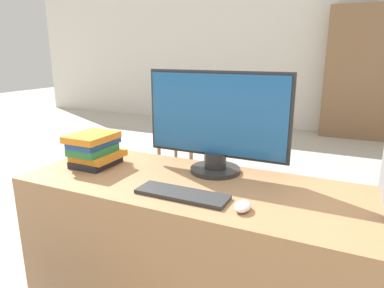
# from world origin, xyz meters

# --- Properties ---
(wall_back) EXTENTS (12.00, 0.06, 2.80)m
(wall_back) POSITION_xyz_m (0.00, 5.18, 1.40)
(wall_back) COLOR silver
(wall_back) RESTS_ON ground_plane
(desk) EXTENTS (1.47, 0.58, 0.77)m
(desk) POSITION_xyz_m (0.00, 0.29, 0.39)
(desk) COLOR #9E7047
(desk) RESTS_ON ground_plane
(carrel_divider) EXTENTS (0.07, 0.68, 1.16)m
(carrel_divider) POSITION_xyz_m (0.76, 0.34, 0.59)
(carrel_divider) COLOR slate
(carrel_divider) RESTS_ON ground_plane
(monitor) EXTENTS (0.67, 0.23, 0.46)m
(monitor) POSITION_xyz_m (0.05, 0.46, 1.00)
(monitor) COLOR #282828
(monitor) RESTS_ON desk
(keyboard) EXTENTS (0.37, 0.12, 0.02)m
(keyboard) POSITION_xyz_m (0.04, 0.15, 0.78)
(keyboard) COLOR #2D2D2D
(keyboard) RESTS_ON desk
(mouse) EXTENTS (0.06, 0.09, 0.03)m
(mouse) POSITION_xyz_m (0.29, 0.13, 0.79)
(mouse) COLOR white
(mouse) RESTS_ON desk
(book_stack) EXTENTS (0.20, 0.24, 0.16)m
(book_stack) POSITION_xyz_m (-0.52, 0.30, 0.85)
(book_stack) COLOR #232328
(book_stack) RESTS_ON desk
(far_chair) EXTENTS (0.44, 0.44, 0.89)m
(far_chair) POSITION_xyz_m (-1.03, 2.33, 0.50)
(far_chair) COLOR brown
(far_chair) RESTS_ON ground_plane
(bookshelf_far) EXTENTS (1.36, 0.32, 1.99)m
(bookshelf_far) POSITION_xyz_m (0.81, 4.94, 0.99)
(bookshelf_far) COLOR #846042
(bookshelf_far) RESTS_ON ground_plane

